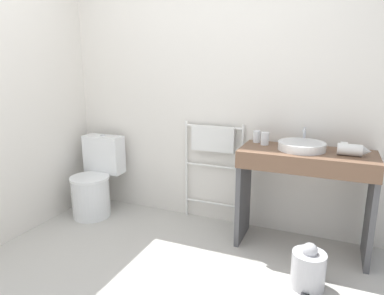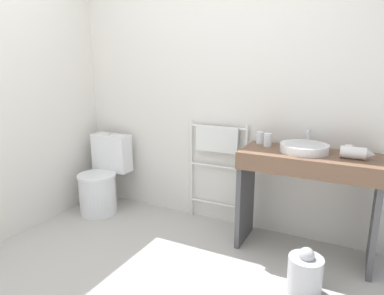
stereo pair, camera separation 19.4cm
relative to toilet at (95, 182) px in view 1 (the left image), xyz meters
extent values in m
cube|color=silver|center=(1.10, 0.40, 0.98)|extent=(3.12, 0.12, 2.63)
cube|color=silver|center=(-0.40, -0.43, 0.98)|extent=(0.12, 2.27, 2.63)
cylinder|color=white|center=(0.00, -0.08, -0.13)|extent=(0.37, 0.37, 0.39)
cylinder|color=white|center=(0.00, -0.08, 0.07)|extent=(0.38, 0.38, 0.02)
cube|color=white|center=(0.00, 0.17, 0.26)|extent=(0.42, 0.17, 0.39)
cylinder|color=silver|center=(0.00, 0.17, 0.45)|extent=(0.05, 0.05, 0.01)
cylinder|color=white|center=(0.88, 0.30, 0.15)|extent=(0.02, 0.02, 0.97)
cylinder|color=white|center=(1.43, 0.30, 0.15)|extent=(0.02, 0.02, 0.97)
cylinder|color=white|center=(1.16, 0.30, -0.16)|extent=(0.56, 0.02, 0.02)
cylinder|color=white|center=(1.16, 0.30, 0.22)|extent=(0.56, 0.02, 0.02)
cylinder|color=white|center=(1.16, 0.30, 0.60)|extent=(0.56, 0.02, 0.02)
cube|color=silver|center=(1.16, 0.28, 0.49)|extent=(0.41, 0.04, 0.24)
cube|color=brown|center=(2.00, 0.08, 0.49)|extent=(1.02, 0.46, 0.03)
cube|color=brown|center=(2.00, -0.13, 0.42)|extent=(1.02, 0.02, 0.10)
cube|color=#4C4C4F|center=(1.51, 0.08, 0.07)|extent=(0.04, 0.39, 0.80)
cube|color=#4C4C4F|center=(2.50, 0.08, 0.07)|extent=(0.04, 0.39, 0.80)
cylinder|color=white|center=(1.96, 0.10, 0.54)|extent=(0.37, 0.37, 0.06)
cylinder|color=silver|center=(1.96, 0.10, 0.56)|extent=(0.30, 0.30, 0.01)
cylinder|color=silver|center=(1.96, 0.28, 0.58)|extent=(0.02, 0.02, 0.15)
cylinder|color=silver|center=(1.96, 0.24, 0.64)|extent=(0.02, 0.09, 0.02)
cylinder|color=white|center=(1.58, 0.23, 0.56)|extent=(0.06, 0.06, 0.10)
cylinder|color=white|center=(1.66, 0.16, 0.56)|extent=(0.07, 0.07, 0.11)
cylinder|color=white|center=(2.30, 0.06, 0.55)|extent=(0.17, 0.09, 0.09)
cone|color=silver|center=(2.42, 0.06, 0.55)|extent=(0.06, 0.07, 0.07)
cube|color=white|center=(2.27, 0.14, 0.55)|extent=(0.05, 0.08, 0.06)
cylinder|color=#B7B7BC|center=(2.11, -0.43, -0.20)|extent=(0.23, 0.23, 0.26)
sphere|color=#B7B7BC|center=(2.11, -0.43, -0.05)|extent=(0.10, 0.10, 0.10)
camera|label=1|loc=(2.18, -2.65, 1.16)|focal=32.00mm
camera|label=2|loc=(2.35, -2.56, 1.16)|focal=32.00mm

